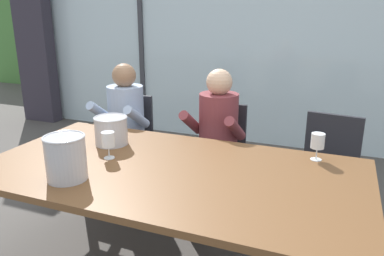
{
  "coord_description": "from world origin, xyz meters",
  "views": [
    {
      "loc": [
        0.9,
        -1.89,
        1.62
      ],
      "look_at": [
        0.0,
        0.35,
        0.88
      ],
      "focal_mm": 35.43,
      "sensor_mm": 36.0,
      "label": 1
    }
  ],
  "objects_px": {
    "chair_near_curtain": "(128,135)",
    "ice_bucket_primary": "(66,157)",
    "chair_left_of_center": "(219,147)",
    "wine_glass_by_left_taster": "(109,140)",
    "person_maroon_top": "(215,134)",
    "wine_glass_near_bucket": "(318,142)",
    "dining_table": "(170,177)",
    "person_pale_blue_shirt": "(122,122)",
    "ice_bucket_secondary": "(111,130)",
    "chair_center": "(328,164)"
  },
  "relations": [
    {
      "from": "chair_near_curtain",
      "to": "ice_bucket_primary",
      "type": "bearing_deg",
      "value": -76.07
    },
    {
      "from": "chair_left_of_center",
      "to": "wine_glass_by_left_taster",
      "type": "height_order",
      "value": "wine_glass_by_left_taster"
    },
    {
      "from": "person_maroon_top",
      "to": "wine_glass_near_bucket",
      "type": "height_order",
      "value": "person_maroon_top"
    },
    {
      "from": "wine_glass_by_left_taster",
      "to": "dining_table",
      "type": "bearing_deg",
      "value": -0.64
    },
    {
      "from": "dining_table",
      "to": "ice_bucket_primary",
      "type": "height_order",
      "value": "ice_bucket_primary"
    },
    {
      "from": "person_pale_blue_shirt",
      "to": "wine_glass_near_bucket",
      "type": "relative_size",
      "value": 6.86
    },
    {
      "from": "person_pale_blue_shirt",
      "to": "person_maroon_top",
      "type": "bearing_deg",
      "value": 2.18
    },
    {
      "from": "chair_near_curtain",
      "to": "ice_bucket_secondary",
      "type": "distance_m",
      "value": 0.93
    },
    {
      "from": "chair_near_curtain",
      "to": "chair_left_of_center",
      "type": "height_order",
      "value": "same"
    },
    {
      "from": "dining_table",
      "to": "person_pale_blue_shirt",
      "type": "xyz_separation_m",
      "value": [
        -0.89,
        0.87,
        0.01
      ]
    },
    {
      "from": "person_maroon_top",
      "to": "person_pale_blue_shirt",
      "type": "bearing_deg",
      "value": -175.59
    },
    {
      "from": "chair_center",
      "to": "wine_glass_by_left_taster",
      "type": "xyz_separation_m",
      "value": [
        -1.29,
        -0.99,
        0.34
      ]
    },
    {
      "from": "person_pale_blue_shirt",
      "to": "chair_near_curtain",
      "type": "bearing_deg",
      "value": 106.49
    },
    {
      "from": "chair_center",
      "to": "person_maroon_top",
      "type": "height_order",
      "value": "person_maroon_top"
    },
    {
      "from": "chair_near_curtain",
      "to": "person_pale_blue_shirt",
      "type": "distance_m",
      "value": 0.24
    },
    {
      "from": "chair_left_of_center",
      "to": "person_pale_blue_shirt",
      "type": "relative_size",
      "value": 0.73
    },
    {
      "from": "chair_left_of_center",
      "to": "person_maroon_top",
      "type": "bearing_deg",
      "value": -86.12
    },
    {
      "from": "chair_near_curtain",
      "to": "chair_center",
      "type": "height_order",
      "value": "same"
    },
    {
      "from": "chair_left_of_center",
      "to": "person_maroon_top",
      "type": "xyz_separation_m",
      "value": [
        0.01,
        -0.16,
        0.17
      ]
    },
    {
      "from": "chair_near_curtain",
      "to": "chair_center",
      "type": "relative_size",
      "value": 1.0
    },
    {
      "from": "chair_center",
      "to": "wine_glass_by_left_taster",
      "type": "height_order",
      "value": "wine_glass_by_left_taster"
    },
    {
      "from": "chair_near_curtain",
      "to": "person_maroon_top",
      "type": "bearing_deg",
      "value": -14.22
    },
    {
      "from": "chair_center",
      "to": "ice_bucket_primary",
      "type": "distance_m",
      "value": 1.92
    },
    {
      "from": "chair_center",
      "to": "wine_glass_by_left_taster",
      "type": "distance_m",
      "value": 1.66
    },
    {
      "from": "chair_left_of_center",
      "to": "ice_bucket_secondary",
      "type": "xyz_separation_m",
      "value": [
        -0.54,
        -0.79,
        0.32
      ]
    },
    {
      "from": "person_pale_blue_shirt",
      "to": "wine_glass_near_bucket",
      "type": "height_order",
      "value": "person_pale_blue_shirt"
    },
    {
      "from": "chair_near_curtain",
      "to": "chair_center",
      "type": "distance_m",
      "value": 1.79
    },
    {
      "from": "chair_center",
      "to": "person_pale_blue_shirt",
      "type": "bearing_deg",
      "value": -167.84
    },
    {
      "from": "person_pale_blue_shirt",
      "to": "ice_bucket_primary",
      "type": "height_order",
      "value": "person_pale_blue_shirt"
    },
    {
      "from": "ice_bucket_secondary",
      "to": "ice_bucket_primary",
      "type": "bearing_deg",
      "value": -80.42
    },
    {
      "from": "wine_glass_by_left_taster",
      "to": "chair_left_of_center",
      "type": "bearing_deg",
      "value": 68.61
    },
    {
      "from": "ice_bucket_primary",
      "to": "wine_glass_by_left_taster",
      "type": "height_order",
      "value": "ice_bucket_primary"
    },
    {
      "from": "chair_near_curtain",
      "to": "wine_glass_near_bucket",
      "type": "bearing_deg",
      "value": -22.71
    },
    {
      "from": "chair_near_curtain",
      "to": "wine_glass_by_left_taster",
      "type": "xyz_separation_m",
      "value": [
        0.5,
        -1.02,
        0.34
      ]
    },
    {
      "from": "chair_near_curtain",
      "to": "person_maroon_top",
      "type": "relative_size",
      "value": 0.73
    },
    {
      "from": "chair_left_of_center",
      "to": "wine_glass_by_left_taster",
      "type": "xyz_separation_m",
      "value": [
        -0.4,
        -1.02,
        0.34
      ]
    },
    {
      "from": "chair_left_of_center",
      "to": "ice_bucket_secondary",
      "type": "height_order",
      "value": "ice_bucket_secondary"
    },
    {
      "from": "chair_near_curtain",
      "to": "chair_left_of_center",
      "type": "bearing_deg",
      "value": -4.48
    },
    {
      "from": "person_pale_blue_shirt",
      "to": "chair_center",
      "type": "bearing_deg",
      "value": 6.08
    },
    {
      "from": "chair_near_curtain",
      "to": "person_pale_blue_shirt",
      "type": "height_order",
      "value": "person_pale_blue_shirt"
    },
    {
      "from": "chair_center",
      "to": "ice_bucket_secondary",
      "type": "distance_m",
      "value": 1.65
    },
    {
      "from": "chair_left_of_center",
      "to": "wine_glass_by_left_taster",
      "type": "relative_size",
      "value": 5.02
    },
    {
      "from": "chair_center",
      "to": "ice_bucket_secondary",
      "type": "bearing_deg",
      "value": -143.89
    },
    {
      "from": "chair_near_curtain",
      "to": "person_pale_blue_shirt",
      "type": "relative_size",
      "value": 0.73
    },
    {
      "from": "person_pale_blue_shirt",
      "to": "chair_left_of_center",
      "type": "bearing_deg",
      "value": 12.51
    },
    {
      "from": "wine_glass_by_left_taster",
      "to": "person_pale_blue_shirt",
      "type": "bearing_deg",
      "value": 117.79
    },
    {
      "from": "chair_left_of_center",
      "to": "person_pale_blue_shirt",
      "type": "height_order",
      "value": "person_pale_blue_shirt"
    },
    {
      "from": "person_maroon_top",
      "to": "ice_bucket_primary",
      "type": "distance_m",
      "value": 1.32
    },
    {
      "from": "dining_table",
      "to": "wine_glass_near_bucket",
      "type": "xyz_separation_m",
      "value": [
        0.8,
        0.46,
        0.18
      ]
    },
    {
      "from": "chair_center",
      "to": "ice_bucket_primary",
      "type": "height_order",
      "value": "ice_bucket_primary"
    }
  ]
}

